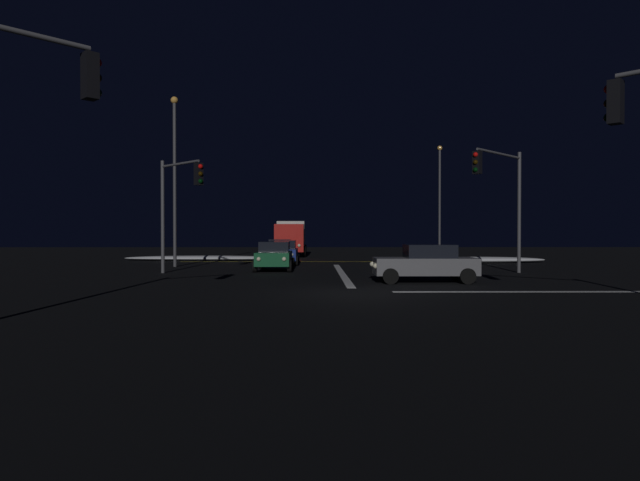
% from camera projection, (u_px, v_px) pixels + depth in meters
% --- Properties ---
extents(ground, '(120.00, 120.00, 0.10)m').
position_uv_depth(ground, '(354.00, 293.00, 19.18)').
color(ground, black).
extents(stop_line_north, '(0.35, 15.06, 0.01)m').
position_uv_depth(stop_line_north, '(342.00, 273.00, 27.95)').
color(stop_line_north, white).
rests_on(stop_line_north, ground).
extents(centre_line_ns, '(22.00, 0.15, 0.01)m').
position_uv_depth(centre_line_ns, '(334.00, 261.00, 39.55)').
color(centre_line_ns, yellow).
rests_on(centre_line_ns, ground).
extents(crosswalk_bar_east, '(15.06, 0.40, 0.01)m').
position_uv_depth(crosswalk_bar_east, '(607.00, 292.00, 19.26)').
color(crosswalk_bar_east, white).
rests_on(crosswalk_bar_east, ground).
extents(snow_bank_left_curb, '(11.87, 1.50, 0.37)m').
position_uv_depth(snow_bank_left_curb, '(204.00, 258.00, 40.90)').
color(snow_bank_left_curb, white).
rests_on(snow_bank_left_curb, ground).
extents(snow_bank_right_curb, '(9.75, 1.50, 0.42)m').
position_uv_depth(snow_bank_right_curb, '(474.00, 260.00, 37.74)').
color(snow_bank_right_curb, white).
rests_on(snow_bank_right_curb, ground).
extents(sedan_green, '(2.02, 4.33, 1.57)m').
position_uv_depth(sedan_green, '(274.00, 256.00, 30.27)').
color(sedan_green, '#14512D').
rests_on(sedan_green, ground).
extents(sedan_blue, '(2.02, 4.33, 1.57)m').
position_uv_depth(sedan_blue, '(283.00, 252.00, 35.98)').
color(sedan_blue, navy).
rests_on(sedan_blue, ground).
extents(sedan_white, '(2.02, 4.33, 1.57)m').
position_uv_depth(sedan_white, '(280.00, 250.00, 41.41)').
color(sedan_white, silver).
rests_on(sedan_white, ground).
extents(box_truck, '(2.68, 8.28, 3.08)m').
position_uv_depth(box_truck, '(291.00, 237.00, 49.22)').
color(box_truck, red).
rests_on(box_truck, ground).
extents(sedan_gray_crossing, '(4.33, 2.02, 1.57)m').
position_uv_depth(sedan_gray_crossing, '(426.00, 263.00, 22.97)').
color(sedan_gray_crossing, slate).
rests_on(sedan_gray_crossing, ground).
extents(traffic_signal_ne, '(3.41, 3.41, 6.21)m').
position_uv_depth(traffic_signal_ne, '(502.00, 187.00, 27.03)').
color(traffic_signal_ne, '#4C4C51').
rests_on(traffic_signal_ne, ground).
extents(traffic_signal_nw, '(2.65, 2.65, 5.75)m').
position_uv_depth(traffic_signal_nw, '(178.00, 195.00, 27.18)').
color(traffic_signal_nw, '#4C4C51').
rests_on(traffic_signal_nw, ground).
extents(streetlamp_right_far, '(0.44, 0.44, 9.90)m').
position_uv_depth(streetlamp_right_far, '(440.00, 193.00, 49.56)').
color(streetlamp_right_far, '#424247').
rests_on(streetlamp_right_far, ground).
extents(streetlamp_left_near, '(0.44, 0.44, 10.30)m').
position_uv_depth(streetlamp_left_near, '(175.00, 170.00, 33.37)').
color(streetlamp_left_near, '#424247').
rests_on(streetlamp_left_near, ground).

